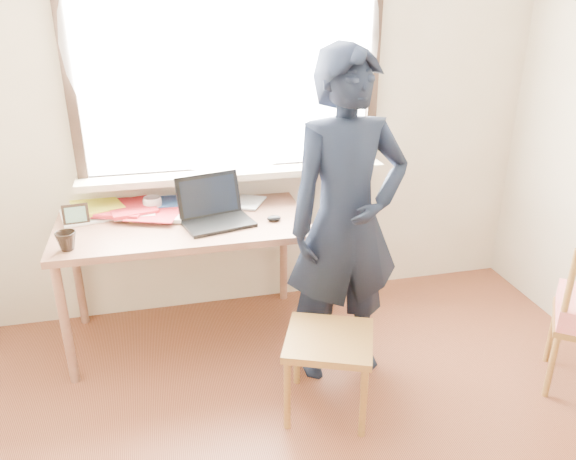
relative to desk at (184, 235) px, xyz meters
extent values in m
cube|color=beige|center=(0.54, 0.37, 0.63)|extent=(3.50, 0.02, 2.60)
cube|color=white|center=(0.34, 0.36, 0.93)|extent=(1.70, 0.01, 1.30)
cube|color=black|center=(0.34, 0.34, 0.25)|extent=(1.82, 0.06, 0.06)
cube|color=black|center=(-0.54, 0.34, 0.93)|extent=(0.06, 0.06, 1.30)
cube|color=black|center=(1.22, 0.34, 0.93)|extent=(0.06, 0.06, 1.30)
cube|color=beige|center=(0.34, 0.27, 0.26)|extent=(1.85, 0.20, 0.04)
cube|color=white|center=(0.34, 0.28, 1.03)|extent=(1.95, 0.02, 1.65)
cube|color=brown|center=(0.00, 0.00, 0.06)|extent=(1.40, 0.70, 0.04)
cylinder|color=brown|center=(-0.65, -0.30, -0.32)|extent=(0.05, 0.05, 0.71)
cylinder|color=brown|center=(-0.65, 0.30, -0.32)|extent=(0.05, 0.05, 0.71)
cylinder|color=brown|center=(0.65, -0.30, -0.32)|extent=(0.05, 0.05, 0.71)
cylinder|color=brown|center=(0.65, 0.30, -0.32)|extent=(0.05, 0.05, 0.71)
cube|color=black|center=(0.19, -0.08, 0.09)|extent=(0.42, 0.34, 0.02)
cube|color=black|center=(0.16, 0.05, 0.21)|extent=(0.38, 0.17, 0.24)
cube|color=black|center=(0.16, 0.05, 0.21)|extent=(0.33, 0.14, 0.20)
cube|color=black|center=(0.19, -0.09, 0.09)|extent=(0.35, 0.23, 0.00)
imported|color=white|center=(-0.16, 0.21, 0.12)|extent=(0.15, 0.15, 0.09)
imported|color=black|center=(-0.59, -0.23, 0.13)|extent=(0.15, 0.15, 0.10)
ellipsoid|color=black|center=(0.51, -0.10, 0.09)|extent=(0.08, 0.06, 0.03)
cube|color=white|center=(-0.54, 0.22, 0.08)|extent=(0.27, 0.31, 0.01)
cube|color=yellow|center=(-0.25, 0.24, 0.09)|extent=(0.32, 0.32, 0.02)
cube|color=white|center=(-0.39, 0.08, 0.09)|extent=(0.29, 0.34, 0.01)
cube|color=#B0202A|center=(-0.62, 0.26, 0.10)|extent=(0.32, 0.29, 0.01)
cube|color=#3562AE|center=(-0.01, 0.08, 0.10)|extent=(0.26, 0.29, 0.00)
cube|color=white|center=(-0.36, 0.11, 0.10)|extent=(0.34, 0.29, 0.01)
cube|color=yellow|center=(-0.25, 0.18, 0.11)|extent=(0.27, 0.30, 0.01)
cube|color=yellow|center=(-0.41, 0.18, 0.12)|extent=(0.37, 0.35, 0.02)
cube|color=white|center=(-0.63, 0.18, 0.12)|extent=(0.27, 0.29, 0.01)
imported|color=white|center=(-0.41, 0.24, 0.09)|extent=(0.30, 0.32, 0.02)
imported|color=white|center=(0.33, 0.24, 0.09)|extent=(0.26, 0.28, 0.02)
cube|color=black|center=(-0.58, 0.10, 0.13)|extent=(0.14, 0.03, 0.11)
cube|color=#4B6E31|center=(-0.58, 0.10, 0.13)|extent=(0.11, 0.02, 0.08)
cube|color=olive|center=(0.62, -0.82, -0.27)|extent=(0.53, 0.52, 0.04)
cylinder|color=olive|center=(0.39, -0.91, -0.48)|extent=(0.03, 0.03, 0.39)
cylinder|color=olive|center=(0.52, -0.59, -0.48)|extent=(0.03, 0.03, 0.39)
cylinder|color=olive|center=(0.72, -1.04, -0.48)|extent=(0.03, 0.03, 0.39)
cylinder|color=olive|center=(0.85, -0.73, -0.48)|extent=(0.03, 0.03, 0.39)
cylinder|color=olive|center=(1.96, -0.74, -0.49)|extent=(0.03, 0.03, 0.37)
cylinder|color=olive|center=(1.76, -1.00, -0.49)|extent=(0.03, 0.03, 0.37)
cylinder|color=olive|center=(1.76, -1.01, -0.05)|extent=(0.03, 0.03, 0.45)
imported|color=black|center=(0.80, -0.48, 0.20)|extent=(0.67, 0.46, 1.75)
camera|label=1|loc=(-0.10, -2.98, 1.30)|focal=35.00mm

